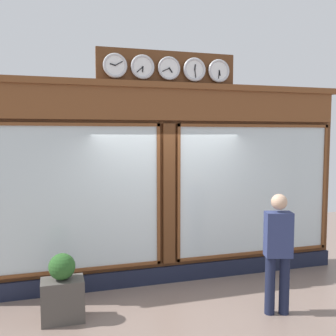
% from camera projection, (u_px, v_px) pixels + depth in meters
% --- Properties ---
extents(shop_facade, '(6.51, 0.42, 3.85)m').
position_uv_depth(shop_facade, '(166.00, 182.00, 6.58)').
color(shop_facade, '#5B3319').
rests_on(shop_facade, ground_plane).
extents(pedestrian, '(0.41, 0.31, 1.69)m').
position_uv_depth(pedestrian, '(278.00, 249.00, 5.36)').
color(pedestrian, '#191E38').
rests_on(pedestrian, ground_plane).
extents(planter_box, '(0.56, 0.36, 0.57)m').
position_uv_depth(planter_box, '(63.00, 300.00, 5.21)').
color(planter_box, '#4C4742').
rests_on(planter_box, ground_plane).
extents(planter_shrub, '(0.35, 0.35, 0.35)m').
position_uv_depth(planter_shrub, '(62.00, 267.00, 5.17)').
color(planter_shrub, '#285623').
rests_on(planter_shrub, planter_box).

